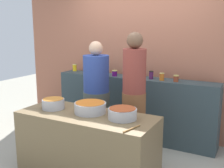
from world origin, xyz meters
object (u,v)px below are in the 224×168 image
at_px(preserve_jar_1, 98,71).
at_px(preserve_jar_3, 115,73).
at_px(preserve_jar_0, 75,68).
at_px(preserve_jar_7, 176,78).
at_px(preserve_jar_2, 103,71).
at_px(wooden_spoon, 132,129).
at_px(preserve_jar_4, 130,73).
at_px(cook_in_cap, 134,103).
at_px(preserve_jar_5, 151,75).
at_px(cooking_pot_right, 122,114).
at_px(cooking_pot_left, 53,104).
at_px(preserve_jar_6, 162,77).
at_px(cooking_pot_center, 90,108).
at_px(cook_with_tongs, 97,101).

xyz_separation_m(preserve_jar_1, preserve_jar_3, (0.37, -0.08, -0.00)).
distance_m(preserve_jar_0, preserve_jar_7, 1.93).
xyz_separation_m(preserve_jar_1, preserve_jar_2, (0.11, -0.02, 0.01)).
relative_size(preserve_jar_7, wooden_spoon, 0.37).
xyz_separation_m(preserve_jar_0, preserve_jar_4, (1.18, -0.11, 0.01)).
relative_size(preserve_jar_1, cook_in_cap, 0.06).
relative_size(preserve_jar_2, preserve_jar_5, 0.91).
height_order(preserve_jar_0, cooking_pot_right, preserve_jar_0).
bearing_deg(preserve_jar_1, cooking_pot_left, -82.44).
relative_size(preserve_jar_1, preserve_jar_3, 1.08).
height_order(preserve_jar_2, preserve_jar_6, same).
bearing_deg(preserve_jar_7, wooden_spoon, -90.55).
xyz_separation_m(preserve_jar_0, preserve_jar_3, (0.90, -0.13, -0.01)).
xyz_separation_m(cooking_pot_left, cooking_pot_right, (0.96, 0.06, -0.00)).
relative_size(preserve_jar_7, cooking_pot_center, 0.26).
height_order(preserve_jar_4, cook_in_cap, cook_in_cap).
bearing_deg(preserve_jar_0, preserve_jar_2, -6.59).
distance_m(cooking_pot_left, cooking_pot_center, 0.52).
bearing_deg(preserve_jar_6, wooden_spoon, -82.52).
height_order(preserve_jar_4, wooden_spoon, preserve_jar_4).
distance_m(preserve_jar_5, cook_with_tongs, 0.95).
relative_size(preserve_jar_7, cook_with_tongs, 0.06).
xyz_separation_m(preserve_jar_0, preserve_jar_6, (1.71, -0.13, -0.00)).
bearing_deg(preserve_jar_4, wooden_spoon, -64.71).
bearing_deg(cook_with_tongs, wooden_spoon, -43.68).
relative_size(preserve_jar_7, cooking_pot_right, 0.30).
height_order(cooking_pot_center, cook_in_cap, cook_in_cap).
bearing_deg(preserve_jar_6, preserve_jar_4, 178.43).
xyz_separation_m(cooking_pot_left, cook_in_cap, (0.83, 0.68, -0.05)).
height_order(preserve_jar_7, cooking_pot_center, preserve_jar_7).
bearing_deg(cooking_pot_center, preserve_jar_3, 104.64).
bearing_deg(preserve_jar_4, preserve_jar_0, 174.57).
bearing_deg(cook_with_tongs, preserve_jar_2, 112.24).
relative_size(preserve_jar_5, cooking_pot_right, 0.39).
bearing_deg(preserve_jar_3, preserve_jar_4, 4.71).
xyz_separation_m(preserve_jar_5, cooking_pot_center, (-0.29, -1.30, -0.23)).
relative_size(cooking_pot_left, cooking_pot_right, 0.86).
xyz_separation_m(cooking_pot_right, cook_in_cap, (-0.13, 0.62, -0.05)).
relative_size(cooking_pot_left, cook_with_tongs, 0.17).
relative_size(preserve_jar_0, wooden_spoon, 0.46).
relative_size(preserve_jar_5, wooden_spoon, 0.47).
height_order(cooking_pot_right, wooden_spoon, cooking_pot_right).
distance_m(preserve_jar_1, cook_in_cap, 1.29).
distance_m(preserve_jar_2, cook_in_cap, 1.20).
xyz_separation_m(cooking_pot_center, wooden_spoon, (0.68, -0.28, -0.06)).
xyz_separation_m(preserve_jar_7, wooden_spoon, (-0.01, -1.55, -0.27)).
height_order(preserve_jar_0, cooking_pot_center, preserve_jar_0).
height_order(preserve_jar_2, cooking_pot_left, preserve_jar_2).
height_order(preserve_jar_6, cook_with_tongs, cook_with_tongs).
distance_m(preserve_jar_4, cook_in_cap, 0.84).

